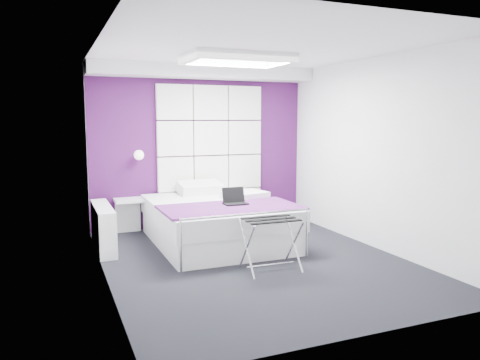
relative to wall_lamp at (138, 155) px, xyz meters
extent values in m
plane|color=black|center=(1.05, -2.06, -1.22)|extent=(4.40, 4.40, 0.00)
plane|color=white|center=(1.05, -2.06, 1.38)|extent=(4.40, 4.40, 0.00)
plane|color=white|center=(1.05, 0.14, 0.08)|extent=(3.60, 0.00, 3.60)
plane|color=white|center=(-0.75, -2.06, 0.08)|extent=(0.00, 4.40, 4.40)
plane|color=white|center=(2.85, -2.06, 0.08)|extent=(0.00, 4.40, 4.40)
cube|color=#3F0F43|center=(1.05, 0.13, 0.08)|extent=(3.58, 0.02, 2.58)
cube|color=white|center=(1.05, -0.11, 1.28)|extent=(3.58, 0.50, 0.20)
sphere|color=white|center=(0.00, 0.00, 0.00)|extent=(0.15, 0.15, 0.15)
cube|color=white|center=(-0.64, -0.76, -0.92)|extent=(0.22, 1.20, 0.60)
cube|color=white|center=(0.91, -1.04, -1.06)|extent=(1.72, 2.15, 0.32)
cube|color=silver|center=(0.91, -1.04, -0.76)|extent=(1.76, 2.19, 0.27)
cube|color=#531A60|center=(0.91, -1.58, -0.61)|extent=(1.82, 0.97, 0.03)
cube|color=white|center=(-0.17, -0.04, -0.69)|extent=(0.43, 0.34, 0.05)
cube|color=black|center=(1.08, -2.45, -0.61)|extent=(0.62, 0.46, 0.01)
cube|color=black|center=(1.02, -1.46, -0.59)|extent=(0.31, 0.22, 0.02)
cube|color=black|center=(1.02, -1.36, -0.47)|extent=(0.31, 0.01, 0.21)
camera|label=1|loc=(-1.27, -7.24, 0.55)|focal=35.00mm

